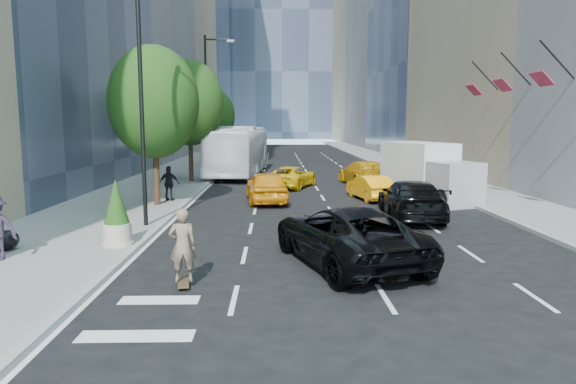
{
  "coord_description": "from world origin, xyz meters",
  "views": [
    {
      "loc": [
        -1.53,
        -15.37,
        4.04
      ],
      "look_at": [
        -1.1,
        2.6,
        1.6
      ],
      "focal_mm": 32.0,
      "sensor_mm": 36.0,
      "label": 1
    }
  ],
  "objects_px": {
    "city_bus": "(239,151)",
    "box_truck": "(427,171)",
    "skateboarder": "(183,250)",
    "planter_shrub": "(117,214)",
    "black_sedan_lincoln": "(347,235)",
    "black_sedan_mercedes": "(411,199)"
  },
  "relations": [
    {
      "from": "city_bus",
      "to": "box_truck",
      "type": "xyz_separation_m",
      "value": [
        10.83,
        -13.23,
        -0.37
      ]
    },
    {
      "from": "skateboarder",
      "to": "box_truck",
      "type": "distance_m",
      "value": 17.58
    },
    {
      "from": "planter_shrub",
      "to": "black_sedan_lincoln",
      "type": "bearing_deg",
      "value": -14.27
    },
    {
      "from": "black_sedan_mercedes",
      "to": "planter_shrub",
      "type": "relative_size",
      "value": 2.65
    },
    {
      "from": "planter_shrub",
      "to": "black_sedan_mercedes",
      "type": "bearing_deg",
      "value": 25.54
    },
    {
      "from": "skateboarder",
      "to": "city_bus",
      "type": "relative_size",
      "value": 0.14
    },
    {
      "from": "skateboarder",
      "to": "black_sedan_mercedes",
      "type": "distance_m",
      "value": 12.04
    },
    {
      "from": "black_sedan_lincoln",
      "to": "city_bus",
      "type": "height_order",
      "value": "city_bus"
    },
    {
      "from": "black_sedan_lincoln",
      "to": "box_truck",
      "type": "distance_m",
      "value": 13.64
    },
    {
      "from": "skateboarder",
      "to": "black_sedan_lincoln",
      "type": "distance_m",
      "value": 4.77
    },
    {
      "from": "black_sedan_mercedes",
      "to": "city_bus",
      "type": "distance_m",
      "value": 20.46
    },
    {
      "from": "city_bus",
      "to": "planter_shrub",
      "type": "distance_m",
      "value": 23.81
    },
    {
      "from": "black_sedan_mercedes",
      "to": "city_bus",
      "type": "bearing_deg",
      "value": -60.33
    },
    {
      "from": "box_truck",
      "to": "black_sedan_lincoln",
      "type": "bearing_deg",
      "value": -134.14
    },
    {
      "from": "skateboarder",
      "to": "black_sedan_lincoln",
      "type": "height_order",
      "value": "skateboarder"
    },
    {
      "from": "black_sedan_lincoln",
      "to": "planter_shrub",
      "type": "bearing_deg",
      "value": -32.0
    },
    {
      "from": "black_sedan_lincoln",
      "to": "planter_shrub",
      "type": "distance_m",
      "value": 7.33
    },
    {
      "from": "city_bus",
      "to": "planter_shrub",
      "type": "bearing_deg",
      "value": -91.16
    },
    {
      "from": "black_sedan_lincoln",
      "to": "black_sedan_mercedes",
      "type": "xyz_separation_m",
      "value": [
        3.7,
        6.97,
        -0.01
      ]
    },
    {
      "from": "black_sedan_mercedes",
      "to": "box_truck",
      "type": "bearing_deg",
      "value": -108.05
    },
    {
      "from": "black_sedan_mercedes",
      "to": "planter_shrub",
      "type": "height_order",
      "value": "planter_shrub"
    },
    {
      "from": "city_bus",
      "to": "box_truck",
      "type": "relative_size",
      "value": 2.05
    }
  ]
}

